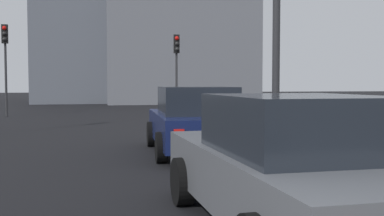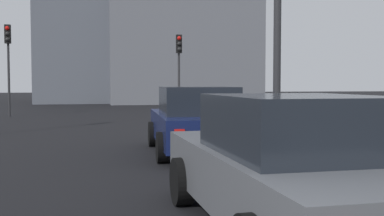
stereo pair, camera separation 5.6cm
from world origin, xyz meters
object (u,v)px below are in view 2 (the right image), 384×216
object	(u,v)px
car_navy_left_lead	(197,121)
traffic_light_far_left	(8,51)
car_grey_left_second	(289,167)
traffic_light_near_left	(179,58)

from	to	relation	value
car_navy_left_lead	traffic_light_far_left	size ratio (longest dim) A/B	0.95
car_grey_left_second	traffic_light_far_left	bearing A→B (deg)	16.19
car_navy_left_lead	car_grey_left_second	distance (m)	5.96
car_grey_left_second	car_navy_left_lead	bearing A→B (deg)	-3.84
car_grey_left_second	traffic_light_near_left	bearing A→B (deg)	-7.66
traffic_light_near_left	traffic_light_far_left	bearing A→B (deg)	-94.77
car_navy_left_lead	traffic_light_near_left	bearing A→B (deg)	-5.45
car_grey_left_second	traffic_light_near_left	distance (m)	18.50
car_grey_left_second	traffic_light_far_left	world-z (taller)	traffic_light_far_left
car_navy_left_lead	traffic_light_near_left	size ratio (longest dim) A/B	1.05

